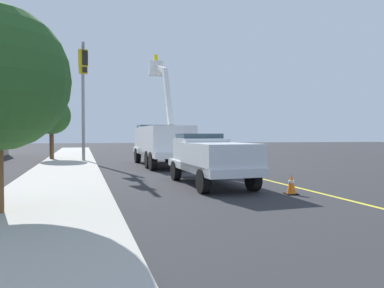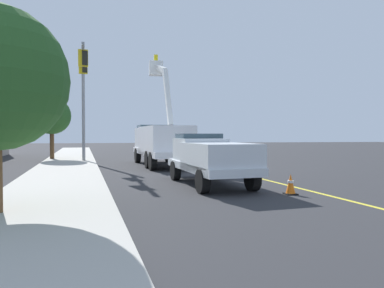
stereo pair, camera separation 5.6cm
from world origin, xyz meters
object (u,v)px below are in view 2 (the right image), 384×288
Objects in this scene: traffic_cone_mid_front at (218,165)px; traffic_signal_mast at (83,84)px; traffic_cone_leading at (291,184)px; utility_bucket_truck at (161,141)px; traffic_cone_mid_rear at (177,155)px; passing_minivan at (206,146)px; service_pickup_truck at (210,157)px.

traffic_signal_mast is (6.15, 7.87, 5.05)m from traffic_cone_mid_front.
utility_bucket_truck is at bearing 16.33° from traffic_cone_leading.
traffic_signal_mast is (-2.38, 6.71, 5.01)m from traffic_cone_mid_rear.
traffic_signal_mast reaches higher than utility_bucket_truck.
passing_minivan is 6.65× the size of traffic_cone_mid_front.
service_pickup_truck is 5.26m from traffic_cone_mid_front.
service_pickup_truck is 13.50m from traffic_signal_mast.
traffic_cone_leading is 16.92m from traffic_signal_mast.
traffic_cone_mid_rear is at bearing -1.64° from service_pickup_truck.
passing_minivan is 4.87m from traffic_cone_mid_rear.
traffic_signal_mast reaches higher than traffic_cone_mid_front.
utility_bucket_truck reaches higher than service_pickup_truck.
traffic_cone_mid_front is (-12.29, 1.89, -0.60)m from passing_minivan.
utility_bucket_truck is 12.29m from traffic_cone_leading.
traffic_cone_mid_rear is at bearing 141.02° from passing_minivan.
service_pickup_truck is 7.74× the size of traffic_cone_mid_front.
service_pickup_truck reaches higher than traffic_cone_mid_rear.
passing_minivan reaches higher than traffic_cone_leading.
traffic_cone_mid_front is 0.09× the size of traffic_signal_mast.
traffic_cone_leading is (-19.84, 1.23, -0.63)m from passing_minivan.
service_pickup_truck is 3.48m from traffic_cone_leading.
traffic_cone_leading is 0.92× the size of traffic_cone_mid_front.
passing_minivan reaches higher than traffic_cone_mid_front.
utility_bucket_truck reaches higher than traffic_cone_leading.
traffic_cone_leading is (-2.58, -2.20, -0.78)m from service_pickup_truck.
utility_bucket_truck is 9.38m from passing_minivan.
passing_minivan is at bearing -38.98° from traffic_cone_mid_rear.
traffic_signal_mast is (-6.14, 9.76, 4.45)m from passing_minivan.
traffic_cone_mid_rear is (-3.76, 3.05, -0.56)m from passing_minivan.
traffic_cone_leading is at bearing -139.50° from service_pickup_truck.
service_pickup_truck is 1.16× the size of passing_minivan.
service_pickup_truck is at bearing -150.37° from traffic_signal_mast.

